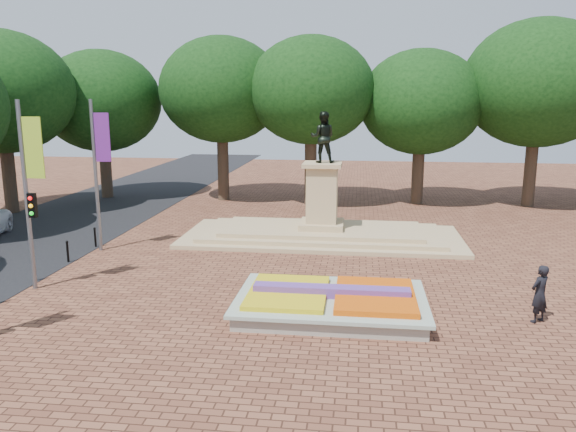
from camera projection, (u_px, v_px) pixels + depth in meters
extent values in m
plane|color=brown|center=(307.00, 291.00, 20.87)|extent=(90.00, 90.00, 0.00)
cube|color=black|center=(13.00, 244.00, 27.59)|extent=(9.00, 90.00, 0.02)
cube|color=gray|center=(331.00, 306.00, 18.76)|extent=(6.00, 4.00, 0.45)
cube|color=#ABB8A7|center=(331.00, 298.00, 18.71)|extent=(6.30, 4.30, 0.12)
cube|color=orange|center=(375.00, 296.00, 18.50)|extent=(2.60, 3.40, 0.22)
cube|color=gold|center=(288.00, 293.00, 18.86)|extent=(2.60, 3.40, 0.18)
cube|color=#693694|center=(331.00, 292.00, 18.66)|extent=(5.20, 0.55, 0.38)
cube|color=tan|center=(321.00, 237.00, 28.62)|extent=(14.00, 6.00, 0.20)
cube|color=tan|center=(322.00, 233.00, 28.58)|extent=(12.00, 5.00, 0.20)
cube|color=tan|center=(322.00, 229.00, 28.54)|extent=(10.00, 4.00, 0.20)
cube|color=tan|center=(322.00, 224.00, 28.49)|extent=(2.20, 2.20, 0.30)
cube|color=tan|center=(322.00, 194.00, 28.17)|extent=(1.50, 1.50, 2.80)
cube|color=tan|center=(322.00, 165.00, 27.86)|extent=(1.90, 1.90, 0.20)
imported|color=black|center=(323.00, 137.00, 27.58)|extent=(1.22, 0.95, 2.50)
cylinder|color=#35291D|center=(107.00, 170.00, 39.92)|extent=(0.80, 0.80, 4.00)
ellipsoid|color=black|center=(103.00, 103.00, 38.95)|extent=(8.80, 8.80, 7.48)
cylinder|color=#35291D|center=(217.00, 172.00, 38.93)|extent=(0.80, 0.80, 4.00)
ellipsoid|color=black|center=(215.00, 103.00, 37.96)|extent=(8.80, 8.80, 7.48)
cylinder|color=#35291D|center=(317.00, 174.00, 38.06)|extent=(0.80, 0.80, 4.00)
ellipsoid|color=black|center=(318.00, 103.00, 37.09)|extent=(8.80, 8.80, 7.48)
cylinder|color=#35291D|center=(422.00, 176.00, 37.19)|extent=(0.80, 0.80, 4.00)
ellipsoid|color=black|center=(426.00, 104.00, 36.22)|extent=(8.80, 8.80, 7.48)
cylinder|color=#35291D|center=(533.00, 177.00, 36.32)|extent=(0.80, 0.80, 4.00)
ellipsoid|color=black|center=(539.00, 104.00, 35.36)|extent=(8.80, 8.80, 7.48)
cylinder|color=#35291D|center=(20.00, 181.00, 35.52)|extent=(0.80, 0.80, 3.84)
ellipsoid|color=black|center=(13.00, 109.00, 34.59)|extent=(8.40, 8.40, 7.14)
cylinder|color=slate|center=(27.00, 197.00, 20.45)|extent=(0.16, 0.16, 7.00)
cube|color=#9DC627|center=(33.00, 148.00, 20.02)|extent=(0.70, 0.04, 2.20)
cylinder|color=slate|center=(96.00, 177.00, 25.79)|extent=(0.16, 0.16, 7.00)
cube|color=#691F84|center=(102.00, 137.00, 25.36)|extent=(0.70, 0.04, 2.20)
cube|color=black|center=(32.00, 205.00, 20.48)|extent=(0.28, 0.18, 0.90)
cylinder|color=black|center=(34.00, 270.00, 21.91)|extent=(0.10, 0.10, 0.90)
sphere|color=black|center=(33.00, 259.00, 21.82)|extent=(0.12, 0.12, 0.12)
cylinder|color=black|center=(68.00, 252.00, 24.44)|extent=(0.10, 0.10, 0.90)
sphere|color=black|center=(67.00, 242.00, 24.34)|extent=(0.12, 0.12, 0.12)
cylinder|color=black|center=(95.00, 238.00, 26.96)|extent=(0.10, 0.10, 0.90)
sphere|color=black|center=(95.00, 228.00, 26.86)|extent=(0.12, 0.12, 0.12)
imported|color=black|center=(540.00, 294.00, 17.81)|extent=(0.82, 0.78, 1.89)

